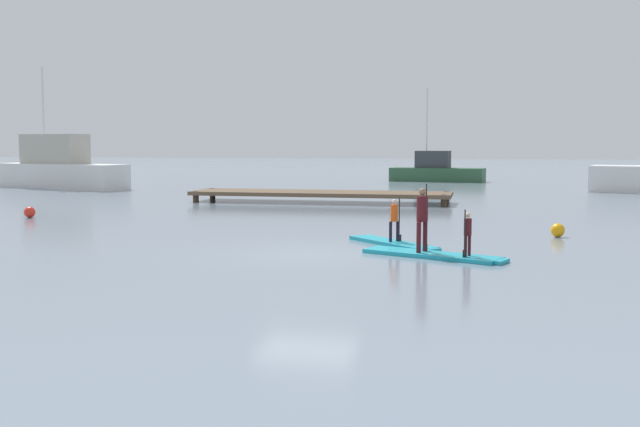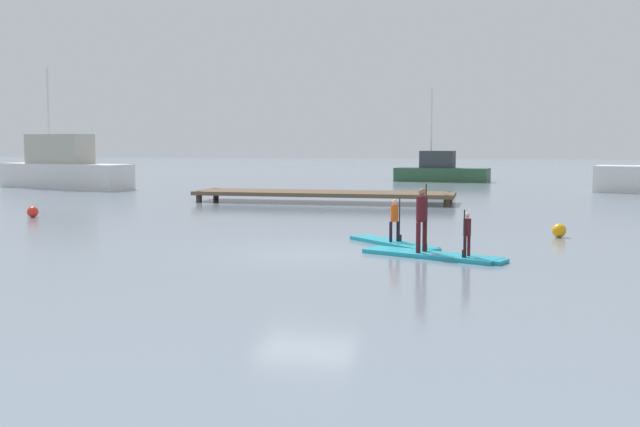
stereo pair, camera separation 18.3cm
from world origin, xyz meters
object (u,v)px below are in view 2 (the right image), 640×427
Objects in this scene: fishing_boat_green_midground at (441,171)px; mooring_buoy_mid at (33,212)px; paddleboard_near at (394,243)px; paddler_child_front at (467,232)px; paddleboard_far at (433,255)px; fishing_boat_white_large at (63,168)px; paddler_adult at (422,215)px; mooring_buoy_near at (559,230)px; paddler_child_solo at (395,218)px.

fishing_boat_green_midground is 16.80× the size of mooring_buoy_mid.
paddler_child_front is (2.03, -2.32, 0.64)m from paddleboard_near.
paddleboard_far is 34.20m from fishing_boat_white_large.
paddler_adult is 16.56m from mooring_buoy_mid.
paddleboard_near is 6.83× the size of mooring_buoy_mid.
fishing_boat_white_large reaches higher than mooring_buoy_near.
paddleboard_near is 1.69× the size of paddler_adult.
fishing_boat_white_large is at bearing 137.45° from paddler_child_solo.
paddleboard_near is 0.29× the size of fishing_boat_white_large.
paddler_adult reaches higher than mooring_buoy_near.
paddler_adult is 33.87m from fishing_boat_white_large.
paddler_child_solo is 2.05m from paddler_adult.
fishing_boat_white_large is at bearing 146.23° from mooring_buoy_near.
paddler_child_front is at bearing -24.16° from paddler_adult.
paddleboard_near is 2.25m from paddler_adult.
mooring_buoy_near is at bearing -33.77° from fishing_boat_white_large.
paddleboard_far is 1.02m from paddler_adult.
fishing_boat_green_midground is (-2.29, 37.13, 0.72)m from paddleboard_far.
paddleboard_far is 8.80× the size of mooring_buoy_near.
paddler_child_front is (1.12, -0.50, -0.33)m from paddler_adult.
paddler_adult reaches higher than mooring_buoy_mid.
paddler_child_front reaches higher than paddleboard_far.
fishing_boat_green_midground reaches higher than paddleboard_near.
paddler_child_solo is at bearing -17.94° from mooring_buoy_mid.
fishing_boat_green_midground is at bearing 93.07° from paddler_adult.
paddler_child_solo reaches higher than mooring_buoy_near.
paddleboard_near is 0.41× the size of fishing_boat_green_midground.
fishing_boat_green_midground is (-1.08, 35.16, 0.01)m from paddler_child_solo.
mooring_buoy_mid is at bearing -113.46° from fishing_boat_green_midground.
paddleboard_far is at bearing -43.60° from fishing_boat_white_large.
mooring_buoy_mid is (-18.89, 1.83, 0.00)m from mooring_buoy_near.
fishing_boat_white_large is at bearing 118.51° from mooring_buoy_mid.
fishing_boat_white_large reaches higher than paddleboard_far.
paddleboard_near is 2.31m from paddleboard_far.
paddleboard_far is at bearing -23.02° from mooring_buoy_mid.
paddler_adult is at bearing -43.79° from fishing_boat_white_large.
paddler_adult reaches higher than paddler_child_front.
paddler_child_solo is at bearing 121.65° from paddleboard_far.
paddleboard_near is 6.89× the size of mooring_buoy_near.
mooring_buoy_mid reaches higher than mooring_buoy_near.
mooring_buoy_mid is at bearing 156.92° from paddler_child_front.
fishing_boat_white_large is 26.24m from fishing_boat_green_midground.
mooring_buoy_mid is (-15.54, 6.60, 0.16)m from paddleboard_far.
paddleboard_near is 2.37× the size of paddler_child_solo.
paddleboard_near is at bearing -42.56° from fishing_boat_white_large.
mooring_buoy_near reaches higher than paddleboard_far.
fishing_boat_green_midground reaches higher than mooring_buoy_near.
paddler_child_solo is 2.91× the size of mooring_buoy_near.
fishing_boat_white_large is (-23.55, 21.61, 0.52)m from paddler_child_solo.
paddleboard_far is at bearing -58.06° from paddleboard_near.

